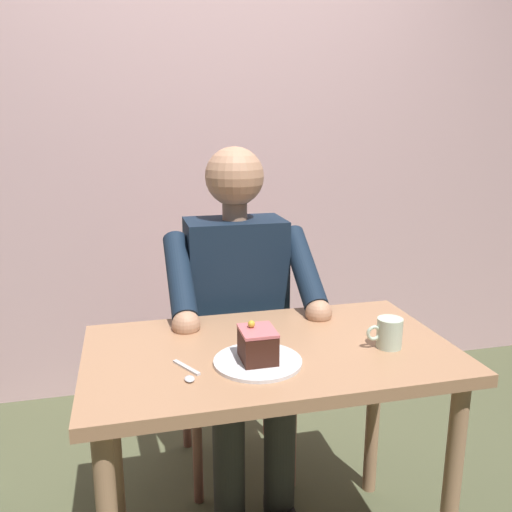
% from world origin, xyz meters
% --- Properties ---
extents(cafe_rear_panel, '(6.40, 0.12, 3.00)m').
position_xyz_m(cafe_rear_panel, '(0.00, -1.34, 1.50)').
color(cafe_rear_panel, beige).
rests_on(cafe_rear_panel, ground).
extents(dining_table, '(1.05, 0.61, 0.74)m').
position_xyz_m(dining_table, '(0.00, 0.00, 0.64)').
color(dining_table, '#AA7A57').
rests_on(dining_table, ground).
extents(chair, '(0.42, 0.42, 0.91)m').
position_xyz_m(chair, '(0.00, -0.59, 0.51)').
color(chair, '#A16756').
rests_on(chair, ground).
extents(seated_person, '(0.53, 0.58, 1.29)m').
position_xyz_m(seated_person, '(-0.00, -0.42, 0.68)').
color(seated_person, '#142335').
rests_on(seated_person, ground).
extents(dessert_plate, '(0.24, 0.24, 0.01)m').
position_xyz_m(dessert_plate, '(0.06, 0.09, 0.75)').
color(dessert_plate, white).
rests_on(dessert_plate, dining_table).
extents(cake_slice, '(0.09, 0.11, 0.11)m').
position_xyz_m(cake_slice, '(0.06, 0.09, 0.80)').
color(cake_slice, '#3A1C13').
rests_on(cake_slice, dessert_plate).
extents(coffee_cup, '(0.11, 0.07, 0.09)m').
position_xyz_m(coffee_cup, '(-0.33, 0.08, 0.79)').
color(coffee_cup, beige).
rests_on(coffee_cup, dining_table).
extents(dessert_spoon, '(0.06, 0.14, 0.01)m').
position_xyz_m(dessert_spoon, '(0.25, 0.11, 0.75)').
color(dessert_spoon, silver).
rests_on(dessert_spoon, dining_table).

